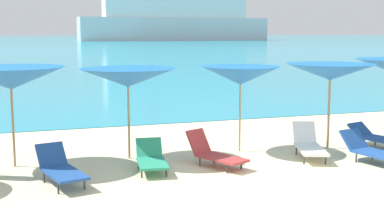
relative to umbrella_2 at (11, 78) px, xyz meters
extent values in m
cube|color=beige|center=(4.95, 6.36, -2.06)|extent=(50.00, 100.00, 0.30)
cube|color=teal|center=(4.95, 224.02, -1.90)|extent=(650.00, 440.00, 0.02)
cylinder|color=#9E7F59|center=(0.00, 0.00, -0.90)|extent=(0.05, 0.05, 2.03)
cone|color=blue|center=(0.00, 0.00, 0.00)|extent=(2.29, 2.29, 0.48)
sphere|color=#9E7F59|center=(0.00, 0.00, 0.15)|extent=(0.07, 0.07, 0.07)
cylinder|color=#9E7F59|center=(2.50, -0.08, -0.93)|extent=(0.05, 0.05, 1.97)
cone|color=blue|center=(2.50, -0.08, -0.05)|extent=(2.29, 2.29, 0.42)
sphere|color=#9E7F59|center=(2.50, -0.08, 0.09)|extent=(0.07, 0.07, 0.07)
cylinder|color=#9E7F59|center=(5.20, -0.21, -0.93)|extent=(0.04, 0.04, 1.96)
cone|color=blue|center=(5.20, -0.21, -0.06)|extent=(2.08, 2.08, 0.44)
sphere|color=#9E7F59|center=(5.20, -0.21, 0.08)|extent=(0.07, 0.07, 0.07)
cylinder|color=#9E7F59|center=(7.42, -0.61, -0.91)|extent=(0.06, 0.06, 2.01)
cone|color=blue|center=(7.42, -0.61, 0.00)|extent=(2.17, 2.17, 0.40)
sphere|color=#9E7F59|center=(7.42, -0.61, 0.13)|extent=(0.07, 0.07, 0.07)
cube|color=#1E478C|center=(7.57, -2.48, -1.67)|extent=(0.87, 1.34, 0.05)
cube|color=#1E478C|center=(7.40, -1.70, -1.47)|extent=(0.67, 0.52, 0.43)
cylinder|color=#333338|center=(7.21, -2.08, -1.81)|extent=(0.04, 0.04, 0.21)
cylinder|color=#333338|center=(7.73, -1.96, -1.81)|extent=(0.04, 0.04, 0.21)
cube|color=#1E478C|center=(0.88, -1.88, -1.66)|extent=(0.85, 1.29, 0.05)
cube|color=#1E478C|center=(0.70, -1.15, -1.45)|extent=(0.62, 0.49, 0.44)
cylinder|color=#333338|center=(0.73, -2.30, -1.80)|extent=(0.04, 0.04, 0.23)
cylinder|color=#333338|center=(1.21, -2.19, -1.80)|extent=(0.04, 0.04, 0.23)
cylinder|color=#333338|center=(0.53, -1.50, -1.80)|extent=(0.04, 0.04, 0.23)
cylinder|color=#333338|center=(1.01, -1.38, -1.80)|extent=(0.04, 0.04, 0.23)
cube|color=white|center=(6.38, -1.54, -1.67)|extent=(0.95, 1.39, 0.05)
cube|color=white|center=(6.64, -0.79, -1.43)|extent=(0.62, 0.51, 0.50)
cylinder|color=#333338|center=(6.02, -1.85, -1.80)|extent=(0.04, 0.04, 0.22)
cylinder|color=#333338|center=(6.46, -2.00, -1.80)|extent=(0.04, 0.04, 0.22)
cylinder|color=#333338|center=(6.31, -1.01, -1.80)|extent=(0.04, 0.04, 0.22)
cylinder|color=#333338|center=(6.76, -1.16, -1.80)|extent=(0.04, 0.04, 0.22)
cube|color=#268C66|center=(2.68, -1.49, -1.70)|extent=(0.72, 1.09, 0.05)
cube|color=#268C66|center=(2.77, -0.85, -1.52)|extent=(0.59, 0.39, 0.40)
cylinder|color=#333338|center=(2.39, -1.76, -1.82)|extent=(0.04, 0.04, 0.19)
cylinder|color=#333338|center=(2.88, -1.83, -1.82)|extent=(0.04, 0.04, 0.19)
cylinder|color=#333338|center=(2.49, -1.05, -1.82)|extent=(0.04, 0.04, 0.19)
cylinder|color=#333338|center=(2.98, -1.12, -1.82)|extent=(0.04, 0.04, 0.19)
cube|color=#A53333|center=(4.18, -1.57, -1.69)|extent=(0.96, 1.25, 0.05)
cube|color=#A53333|center=(3.88, -0.93, -1.44)|extent=(0.60, 0.52, 0.53)
cylinder|color=#333338|center=(4.13, -1.98, -1.82)|extent=(0.04, 0.04, 0.19)
cylinder|color=#333338|center=(4.54, -1.79, -1.82)|extent=(0.04, 0.04, 0.19)
cylinder|color=#333338|center=(3.79, -1.27, -1.82)|extent=(0.04, 0.04, 0.19)
cylinder|color=#333338|center=(4.20, -1.08, -1.82)|extent=(0.04, 0.04, 0.19)
cube|color=#1E478C|center=(8.63, -1.20, -1.66)|extent=(0.89, 1.17, 0.05)
cube|color=#1E478C|center=(8.43, -0.53, -1.52)|extent=(0.67, 0.55, 0.33)
cylinder|color=#333338|center=(8.26, -0.88, -1.80)|extent=(0.04, 0.04, 0.23)
cylinder|color=#333338|center=(8.76, -0.73, -1.80)|extent=(0.04, 0.04, 0.23)
cube|color=silver|center=(52.85, 160.95, 1.96)|extent=(65.79, 9.63, 7.71)
camera|label=1|loc=(0.09, -11.65, 0.96)|focal=48.95mm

